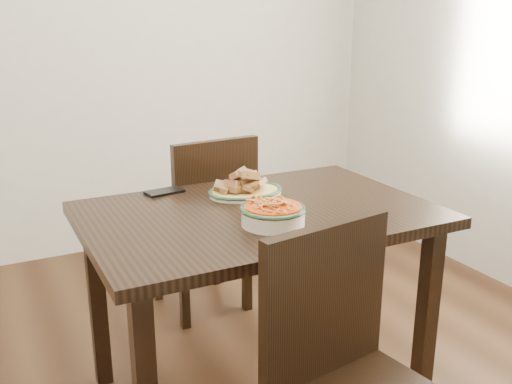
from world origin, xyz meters
name	(u,v)px	position (x,y,z in m)	size (l,w,h in m)	color
wall_back	(107,38)	(0.00, 1.75, 1.30)	(3.50, 0.10, 2.60)	beige
dining_table	(258,234)	(0.11, 0.01, 0.65)	(1.23, 0.82, 0.75)	black
chair_far	(207,217)	(0.18, 0.69, 0.50)	(0.45, 0.45, 0.89)	black
chair_near	(350,374)	(0.04, -0.65, 0.50)	(0.48, 0.48, 0.89)	black
fish_plate	(245,184)	(0.15, 0.20, 0.79)	(0.29, 0.23, 0.11)	beige
noodle_bowl	(273,212)	(0.08, -0.15, 0.79)	(0.22, 0.22, 0.08)	beige
smartphone	(164,192)	(-0.13, 0.36, 0.76)	(0.15, 0.08, 0.01)	black
napkin	(244,177)	(0.24, 0.41, 0.76)	(0.12, 0.10, 0.01)	maroon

